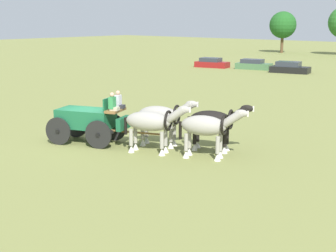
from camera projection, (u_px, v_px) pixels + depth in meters
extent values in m
plane|color=olive|center=(87.00, 143.00, 24.22)|extent=(220.00, 220.00, 0.00)
cube|color=#195B38|center=(86.00, 118.00, 23.95)|extent=(3.06, 2.34, 0.92)
cube|color=brown|center=(115.00, 110.00, 23.32)|extent=(0.99, 1.42, 0.12)
cube|color=#195B38|center=(123.00, 123.00, 23.32)|extent=(0.64, 1.17, 0.60)
cube|color=#195B38|center=(110.00, 103.00, 23.34)|extent=(0.53, 1.24, 0.55)
cube|color=black|center=(86.00, 129.00, 24.08)|extent=(2.85, 1.23, 0.16)
cylinder|color=black|center=(114.00, 127.00, 24.48)|extent=(1.29, 0.57, 1.36)
cylinder|color=black|center=(114.00, 127.00, 24.48)|extent=(0.25, 0.24, 0.20)
cylinder|color=black|center=(98.00, 135.00, 22.96)|extent=(1.29, 0.57, 1.36)
cylinder|color=black|center=(98.00, 135.00, 22.96)|extent=(0.25, 0.24, 0.20)
cylinder|color=black|center=(75.00, 124.00, 25.19)|extent=(1.29, 0.57, 1.36)
cylinder|color=black|center=(75.00, 124.00, 25.19)|extent=(0.25, 0.24, 0.20)
cylinder|color=black|center=(58.00, 131.00, 23.67)|extent=(1.29, 0.57, 1.36)
cylinder|color=black|center=(58.00, 131.00, 23.67)|extent=(0.25, 0.24, 0.20)
cylinder|color=brown|center=(136.00, 132.00, 23.19)|extent=(2.46, 1.04, 0.10)
cube|color=#2D2D33|center=(120.00, 106.00, 23.54)|extent=(0.49, 0.44, 0.16)
cube|color=silver|center=(118.00, 101.00, 23.52)|extent=(0.35, 0.42, 0.55)
sphere|color=tan|center=(118.00, 93.00, 23.44)|extent=(0.22, 0.22, 0.22)
cube|color=#BCB293|center=(115.00, 109.00, 22.95)|extent=(0.49, 0.44, 0.16)
cube|color=#338C4C|center=(112.00, 103.00, 22.93)|extent=(0.35, 0.42, 0.55)
sphere|color=tan|center=(112.00, 95.00, 22.85)|extent=(0.22, 0.22, 0.22)
ellipsoid|color=#9E998E|center=(158.00, 116.00, 23.33)|extent=(2.25, 1.61, 0.93)
cylinder|color=#9E998E|center=(174.00, 131.00, 23.49)|extent=(0.18, 0.18, 0.76)
cone|color=silver|center=(174.00, 142.00, 23.61)|extent=(0.30, 0.30, 0.33)
cylinder|color=#9E998E|center=(171.00, 134.00, 23.02)|extent=(0.18, 0.18, 0.76)
cone|color=silver|center=(171.00, 145.00, 23.14)|extent=(0.30, 0.30, 0.33)
cylinder|color=#9E998E|center=(147.00, 129.00, 23.97)|extent=(0.18, 0.18, 0.76)
cone|color=silver|center=(147.00, 140.00, 24.09)|extent=(0.30, 0.30, 0.33)
cylinder|color=#9E998E|center=(143.00, 131.00, 23.50)|extent=(0.18, 0.18, 0.76)
cone|color=silver|center=(143.00, 142.00, 23.62)|extent=(0.30, 0.30, 0.33)
cylinder|color=#9E998E|center=(184.00, 109.00, 22.82)|extent=(1.01, 0.68, 0.81)
ellipsoid|color=#9E998E|center=(192.00, 104.00, 22.64)|extent=(0.65, 0.46, 0.32)
cube|color=silver|center=(198.00, 104.00, 22.55)|extent=(0.09, 0.11, 0.24)
torus|color=black|center=(177.00, 115.00, 23.00)|extent=(0.46, 0.93, 0.95)
cylinder|color=black|center=(138.00, 120.00, 23.75)|extent=(0.14, 0.14, 0.80)
ellipsoid|color=#9E998E|center=(148.00, 121.00, 22.14)|extent=(2.33, 1.62, 0.90)
cylinder|color=#9E998E|center=(166.00, 138.00, 22.28)|extent=(0.18, 0.18, 0.76)
cone|color=silver|center=(166.00, 149.00, 22.40)|extent=(0.30, 0.30, 0.32)
cylinder|color=#9E998E|center=(162.00, 140.00, 21.83)|extent=(0.18, 0.18, 0.76)
cone|color=silver|center=(162.00, 152.00, 21.94)|extent=(0.30, 0.30, 0.32)
cylinder|color=#9E998E|center=(135.00, 135.00, 22.78)|extent=(0.18, 0.18, 0.76)
cone|color=silver|center=(136.00, 146.00, 22.89)|extent=(0.30, 0.30, 0.32)
cylinder|color=#9E998E|center=(131.00, 137.00, 22.32)|extent=(0.18, 0.18, 0.76)
cone|color=silver|center=(131.00, 149.00, 22.44)|extent=(0.30, 0.30, 0.32)
cylinder|color=#9E998E|center=(176.00, 115.00, 21.61)|extent=(1.01, 0.68, 0.81)
ellipsoid|color=#9E998E|center=(184.00, 109.00, 21.44)|extent=(0.65, 0.46, 0.32)
cube|color=silver|center=(190.00, 110.00, 21.34)|extent=(0.09, 0.11, 0.24)
torus|color=black|center=(168.00, 121.00, 21.80)|extent=(0.45, 0.91, 0.93)
cylinder|color=black|center=(126.00, 126.00, 22.57)|extent=(0.14, 0.14, 0.80)
ellipsoid|color=black|center=(211.00, 120.00, 22.48)|extent=(2.22, 1.57, 0.89)
cylinder|color=black|center=(227.00, 136.00, 22.64)|extent=(0.18, 0.18, 0.74)
cone|color=silver|center=(227.00, 147.00, 22.75)|extent=(0.30, 0.30, 0.32)
cylinder|color=black|center=(225.00, 139.00, 22.19)|extent=(0.18, 0.18, 0.74)
cone|color=silver|center=(224.00, 150.00, 22.30)|extent=(0.30, 0.30, 0.32)
cylinder|color=black|center=(198.00, 134.00, 23.11)|extent=(0.18, 0.18, 0.74)
cone|color=silver|center=(197.00, 145.00, 23.22)|extent=(0.30, 0.30, 0.32)
cylinder|color=black|center=(195.00, 136.00, 22.65)|extent=(0.18, 0.18, 0.74)
cone|color=silver|center=(194.00, 147.00, 22.77)|extent=(0.30, 0.30, 0.32)
cylinder|color=black|center=(239.00, 114.00, 21.98)|extent=(1.01, 0.68, 0.81)
ellipsoid|color=black|center=(247.00, 109.00, 21.80)|extent=(0.65, 0.46, 0.32)
cube|color=silver|center=(253.00, 109.00, 21.71)|extent=(0.09, 0.11, 0.24)
torus|color=black|center=(231.00, 119.00, 22.16)|extent=(0.45, 0.91, 0.93)
cylinder|color=black|center=(189.00, 125.00, 22.90)|extent=(0.14, 0.14, 0.80)
ellipsoid|color=#9E998E|center=(203.00, 126.00, 21.28)|extent=(2.21, 1.56, 0.89)
cylinder|color=#9E998E|center=(220.00, 142.00, 21.44)|extent=(0.18, 0.18, 0.76)
cone|color=silver|center=(220.00, 154.00, 21.56)|extent=(0.30, 0.30, 0.33)
cylinder|color=#9E998E|center=(218.00, 145.00, 20.99)|extent=(0.18, 0.18, 0.76)
cone|color=silver|center=(217.00, 157.00, 21.11)|extent=(0.30, 0.30, 0.33)
cylinder|color=#9E998E|center=(189.00, 140.00, 21.91)|extent=(0.18, 0.18, 0.76)
cone|color=silver|center=(189.00, 151.00, 22.02)|extent=(0.30, 0.30, 0.33)
cylinder|color=#9E998E|center=(186.00, 142.00, 21.46)|extent=(0.18, 0.18, 0.76)
cone|color=silver|center=(186.00, 154.00, 21.57)|extent=(0.30, 0.30, 0.33)
cylinder|color=#9E998E|center=(233.00, 119.00, 20.78)|extent=(1.01, 0.68, 0.81)
ellipsoid|color=#9E998E|center=(241.00, 113.00, 20.60)|extent=(0.65, 0.46, 0.32)
cube|color=silver|center=(248.00, 114.00, 20.51)|extent=(0.09, 0.11, 0.24)
torus|color=black|center=(224.00, 125.00, 20.96)|extent=(0.45, 0.90, 0.92)
cylinder|color=black|center=(180.00, 130.00, 21.70)|extent=(0.14, 0.14, 0.80)
cube|color=maroon|center=(212.00, 65.00, 60.94)|extent=(4.40, 2.60, 0.71)
cube|color=#2D333D|center=(211.00, 60.00, 60.91)|extent=(2.76, 2.12, 0.48)
cube|color=#477047|center=(254.00, 66.00, 58.74)|extent=(4.47, 2.61, 0.73)
cube|color=#2D333D|center=(252.00, 61.00, 58.71)|extent=(2.80, 2.12, 0.48)
cube|color=black|center=(290.00, 70.00, 54.85)|extent=(4.57, 2.68, 0.71)
cube|color=#2D333D|center=(288.00, 64.00, 54.82)|extent=(2.86, 2.19, 0.56)
cylinder|color=brown|center=(282.00, 44.00, 86.08)|extent=(0.50, 0.50, 3.22)
sphere|color=#1E561E|center=(283.00, 25.00, 85.38)|extent=(4.66, 4.66, 4.66)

